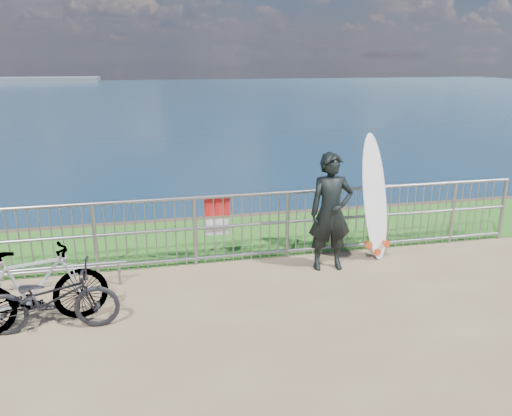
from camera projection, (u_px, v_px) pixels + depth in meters
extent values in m
plane|color=#24621B|center=(217.00, 238.00, 9.08)|extent=(120.00, 120.00, 0.00)
cube|color=brown|center=(212.00, 326.00, 10.93)|extent=(120.00, 0.30, 5.00)
plane|color=navy|center=(151.00, 102.00, 92.05)|extent=(260.00, 260.00, 0.00)
cylinder|color=gray|center=(226.00, 196.00, 7.73)|extent=(10.00, 0.06, 0.06)
cylinder|color=gray|center=(227.00, 226.00, 7.88)|extent=(10.00, 0.05, 0.05)
cylinder|color=gray|center=(227.00, 256.00, 8.02)|extent=(10.00, 0.05, 0.05)
cylinder|color=gray|center=(95.00, 239.00, 7.48)|extent=(0.06, 0.06, 1.10)
cylinder|color=gray|center=(195.00, 232.00, 7.79)|extent=(0.06, 0.06, 1.10)
cylinder|color=gray|center=(287.00, 225.00, 8.10)|extent=(0.06, 0.06, 1.10)
cylinder|color=gray|center=(373.00, 219.00, 8.41)|extent=(0.06, 0.06, 1.10)
cylinder|color=gray|center=(453.00, 213.00, 8.71)|extent=(0.06, 0.06, 1.10)
cylinder|color=gray|center=(502.00, 209.00, 8.92)|extent=(0.06, 0.06, 1.10)
cube|color=red|center=(217.00, 207.00, 7.81)|extent=(0.42, 0.02, 0.30)
cube|color=white|center=(217.00, 207.00, 7.81)|extent=(0.38, 0.01, 0.08)
cube|color=white|center=(217.00, 227.00, 7.91)|extent=(0.36, 0.02, 0.26)
imported|color=black|center=(331.00, 212.00, 7.56)|extent=(0.70, 0.49, 1.82)
ellipsoid|color=white|center=(375.00, 197.00, 7.98)|extent=(0.68, 0.65, 2.04)
cone|color=#BF3C14|center=(366.00, 243.00, 8.05)|extent=(0.12, 0.22, 0.12)
cone|color=#BF3C14|center=(384.00, 241.00, 8.12)|extent=(0.12, 0.22, 0.12)
cone|color=#BF3C14|center=(374.00, 250.00, 8.12)|extent=(0.12, 0.22, 0.12)
imported|color=black|center=(50.00, 299.00, 5.93)|extent=(1.60, 0.59, 0.83)
imported|color=black|center=(33.00, 289.00, 5.95)|extent=(1.80, 0.93, 1.04)
cylinder|color=gray|center=(59.00, 267.00, 6.98)|extent=(1.81, 0.05, 0.05)
cylinder|color=gray|center=(119.00, 273.00, 7.19)|extent=(0.04, 0.04, 0.35)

